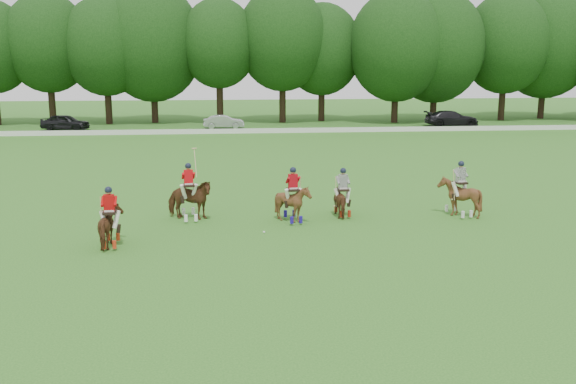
{
  "coord_description": "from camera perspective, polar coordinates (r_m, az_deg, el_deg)",
  "views": [
    {
      "loc": [
        -0.09,
        -20.5,
        6.49
      ],
      "look_at": [
        2.54,
        4.2,
        1.4
      ],
      "focal_mm": 40.0,
      "sensor_mm": 36.0,
      "label": 1
    }
  ],
  "objects": [
    {
      "name": "polo_ball",
      "position": [
        24.66,
        -2.14,
        -3.58
      ],
      "size": [
        0.09,
        0.09,
        0.09
      ],
      "primitive_type": "sphere",
      "color": "white",
      "rests_on": "ground"
    },
    {
      "name": "car_left",
      "position": [
        64.93,
        -19.19,
        5.88
      ],
      "size": [
        4.74,
        2.64,
        1.53
      ],
      "primitive_type": "imported",
      "rotation": [
        0.0,
        0.0,
        1.38
      ],
      "color": "black",
      "rests_on": "ground"
    },
    {
      "name": "polo_red_b",
      "position": [
        26.83,
        -8.78,
        -0.66
      ],
      "size": [
        1.85,
        1.64,
        2.93
      ],
      "color": "#4B2914",
      "rests_on": "ground"
    },
    {
      "name": "boundary_rail",
      "position": [
        58.83,
        -5.97,
        5.4
      ],
      "size": [
        120.0,
        0.1,
        0.44
      ],
      "primitive_type": "cube",
      "color": "white",
      "rests_on": "ground"
    },
    {
      "name": "car_mid",
      "position": [
        63.27,
        -5.73,
        6.23
      ],
      "size": [
        3.96,
        1.4,
        1.3
      ],
      "primitive_type": "imported",
      "rotation": [
        0.0,
        0.0,
        1.58
      ],
      "color": "#A9A9AF",
      "rests_on": "ground"
    },
    {
      "name": "ground",
      "position": [
        21.5,
        -5.58,
        -6.04
      ],
      "size": [
        180.0,
        180.0,
        0.0
      ],
      "primitive_type": "plane",
      "color": "#27611B",
      "rests_on": "ground"
    },
    {
      "name": "tree_line",
      "position": [
        68.57,
        -5.92,
        12.97
      ],
      "size": [
        117.98,
        14.32,
        14.75
      ],
      "color": "black",
      "rests_on": "ground"
    },
    {
      "name": "polo_red_a",
      "position": [
        23.56,
        -15.51,
        -2.89
      ],
      "size": [
        1.07,
        1.74,
        2.17
      ],
      "color": "#4B2914",
      "rests_on": "ground"
    },
    {
      "name": "polo_stripe_a",
      "position": [
        27.25,
        4.88,
        -0.66
      ],
      "size": [
        1.0,
        1.63,
        2.08
      ],
      "color": "#4B2914",
      "rests_on": "ground"
    },
    {
      "name": "polo_stripe_b",
      "position": [
        28.12,
        15.0,
        -0.37
      ],
      "size": [
        1.65,
        1.78,
        2.37
      ],
      "color": "#4B2914",
      "rests_on": "ground"
    },
    {
      "name": "polo_red_c",
      "position": [
        26.18,
        0.44,
        -0.94
      ],
      "size": [
        1.43,
        1.56,
        2.27
      ],
      "color": "#4B2914",
      "rests_on": "ground"
    },
    {
      "name": "car_right",
      "position": [
        67.44,
        14.34,
        6.36
      ],
      "size": [
        5.46,
        2.45,
        1.55
      ],
      "primitive_type": "imported",
      "rotation": [
        0.0,
        0.0,
        1.52
      ],
      "color": "black",
      "rests_on": "ground"
    }
  ]
}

